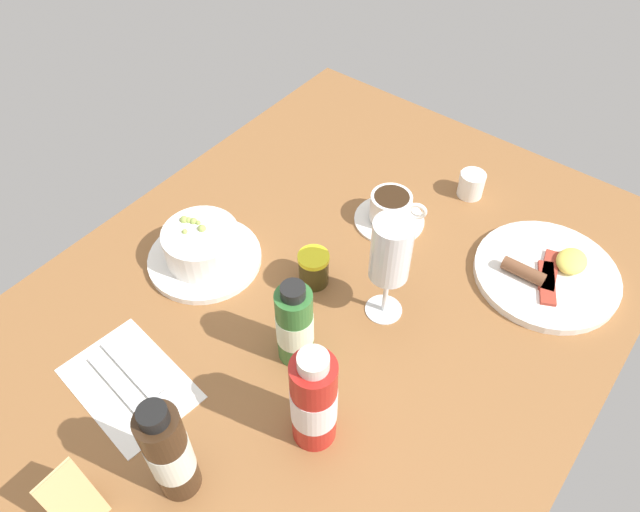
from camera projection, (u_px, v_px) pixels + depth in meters
ground_plane at (327, 303)px, 97.91cm from camera, size 110.00×84.00×3.00cm
porridge_bowl at (203, 247)px, 99.59cm from camera, size 19.01×19.01×7.68cm
cutlery_setting at (131, 385)px, 85.91cm from camera, size 15.35×20.70×0.90cm
coffee_cup at (391, 210)px, 106.57cm from camera, size 12.59×12.59×5.83cm
creamer_jug at (471, 184)px, 111.43cm from camera, size 4.69×5.68×5.40cm
wine_glass at (391, 254)px, 85.40cm from camera, size 5.94×5.94×19.10cm
jam_jar at (314, 269)px, 96.79cm from camera, size 5.10×5.10×6.16cm
sauce_bottle_brown at (169, 453)px, 70.50cm from camera, size 5.31×5.31×18.72cm
sauce_bottle_red at (314, 401)px, 75.18cm from camera, size 5.99×5.99×18.32cm
sauce_bottle_green at (295, 325)px, 84.53cm from camera, size 5.38×5.38×15.48cm
breakfast_plate at (547, 273)px, 99.02cm from camera, size 23.54×23.54×3.70cm
menu_card at (66, 494)px, 70.48cm from camera, size 5.14×6.11×10.93cm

